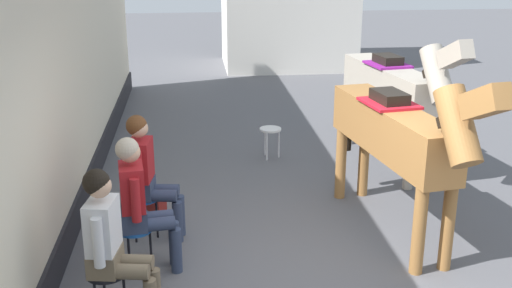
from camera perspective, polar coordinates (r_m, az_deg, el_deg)
ground_plane at (r=8.65m, az=1.38°, el=-2.78°), size 40.00×40.00×0.00m
pub_facade_wall at (r=6.85m, az=-18.49°, el=4.06°), size 0.34×14.00×3.40m
seated_visitor_near at (r=5.27m, az=-13.14°, el=-8.55°), size 0.61×0.48×1.39m
seated_visitor_middle at (r=6.00m, az=-10.63°, el=-4.96°), size 0.61×0.49×1.39m
seated_visitor_far at (r=6.68m, az=-9.95°, el=-2.47°), size 0.61×0.49×1.39m
saddled_horse_near at (r=6.71m, az=12.86°, el=0.91°), size 0.78×2.98×2.06m
saddled_horse_far at (r=8.84m, az=12.54°, el=5.11°), size 0.78×2.98×2.06m
spare_stool_white at (r=9.16m, az=1.33°, el=1.10°), size 0.32×0.32×0.46m
satchel_bag at (r=7.55m, az=-9.19°, el=-5.45°), size 0.27×0.29×0.20m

